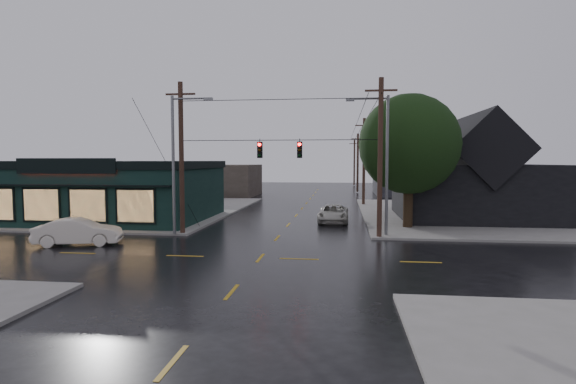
# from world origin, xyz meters

# --- Properties ---
(ground_plane) EXTENTS (160.00, 160.00, 0.00)m
(ground_plane) POSITION_xyz_m (0.00, 0.00, 0.00)
(ground_plane) COLOR black
(sidewalk_nw) EXTENTS (28.00, 28.00, 0.15)m
(sidewalk_nw) POSITION_xyz_m (-20.00, 20.00, 0.07)
(sidewalk_nw) COLOR gray
(sidewalk_nw) RESTS_ON ground
(sidewalk_ne) EXTENTS (28.00, 28.00, 0.15)m
(sidewalk_ne) POSITION_xyz_m (20.00, 20.00, 0.07)
(sidewalk_ne) COLOR gray
(sidewalk_ne) RESTS_ON ground
(pizza_shop) EXTENTS (16.30, 12.34, 4.90)m
(pizza_shop) POSITION_xyz_m (-15.00, 12.94, 2.56)
(pizza_shop) COLOR black
(pizza_shop) RESTS_ON ground
(ne_building) EXTENTS (12.60, 11.60, 8.75)m
(ne_building) POSITION_xyz_m (15.00, 17.00, 4.47)
(ne_building) COLOR black
(ne_building) RESTS_ON ground
(corner_tree) EXTENTS (7.23, 7.23, 9.64)m
(corner_tree) POSITION_xyz_m (8.91, 10.98, 6.15)
(corner_tree) COLOR black
(corner_tree) RESTS_ON ground
(utility_pole_nw) EXTENTS (2.00, 0.32, 10.15)m
(utility_pole_nw) POSITION_xyz_m (-6.50, 6.50, 0.00)
(utility_pole_nw) COLOR black
(utility_pole_nw) RESTS_ON ground
(utility_pole_ne) EXTENTS (2.00, 0.32, 10.15)m
(utility_pole_ne) POSITION_xyz_m (6.50, 6.50, 0.00)
(utility_pole_ne) COLOR black
(utility_pole_ne) RESTS_ON ground
(utility_pole_far_a) EXTENTS (2.00, 0.32, 9.65)m
(utility_pole_far_a) POSITION_xyz_m (6.50, 28.00, 0.00)
(utility_pole_far_a) COLOR black
(utility_pole_far_a) RESTS_ON ground
(utility_pole_far_b) EXTENTS (2.00, 0.32, 9.15)m
(utility_pole_far_b) POSITION_xyz_m (6.50, 48.00, 0.00)
(utility_pole_far_b) COLOR black
(utility_pole_far_b) RESTS_ON ground
(utility_pole_far_c) EXTENTS (2.00, 0.32, 9.15)m
(utility_pole_far_c) POSITION_xyz_m (6.50, 68.00, 0.00)
(utility_pole_far_c) COLOR black
(utility_pole_far_c) RESTS_ON ground
(span_signal_assembly) EXTENTS (13.00, 0.48, 1.23)m
(span_signal_assembly) POSITION_xyz_m (0.10, 6.50, 5.70)
(span_signal_assembly) COLOR black
(span_signal_assembly) RESTS_ON ground
(streetlight_nw) EXTENTS (5.40, 0.30, 9.15)m
(streetlight_nw) POSITION_xyz_m (-6.80, 5.80, 0.00)
(streetlight_nw) COLOR slate
(streetlight_nw) RESTS_ON ground
(streetlight_ne) EXTENTS (5.40, 0.30, 9.15)m
(streetlight_ne) POSITION_xyz_m (7.00, 7.20, 0.00)
(streetlight_ne) COLOR slate
(streetlight_ne) RESTS_ON ground
(bg_building_west) EXTENTS (12.00, 10.00, 4.40)m
(bg_building_west) POSITION_xyz_m (-14.00, 40.00, 2.20)
(bg_building_west) COLOR #3A322A
(bg_building_west) RESTS_ON ground
(bg_building_east) EXTENTS (14.00, 12.00, 5.60)m
(bg_building_east) POSITION_xyz_m (16.00, 45.00, 2.80)
(bg_building_east) COLOR #232327
(bg_building_east) RESTS_ON ground
(sedan_cream) EXTENTS (5.09, 2.92, 1.59)m
(sedan_cream) POSITION_xyz_m (-11.27, 2.16, 0.79)
(sedan_cream) COLOR silver
(sedan_cream) RESTS_ON ground
(suv_silver) EXTENTS (2.44, 5.12, 1.41)m
(suv_silver) POSITION_xyz_m (3.46, 13.82, 0.70)
(suv_silver) COLOR #B6B3A8
(suv_silver) RESTS_ON ground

